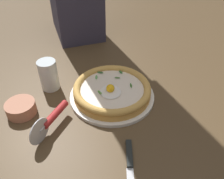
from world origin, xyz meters
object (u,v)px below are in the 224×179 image
object	(u,v)px
pizza_cutter	(51,118)
table_knife	(130,163)
drinking_glass	(49,77)
side_bowl	(21,108)
pizza	(112,90)

from	to	relation	value
pizza_cutter	table_knife	bearing A→B (deg)	51.58
table_knife	drinking_glass	xyz separation A→B (m)	(-0.36, -0.22, 0.04)
pizza_cutter	table_knife	size ratio (longest dim) A/B	0.71
side_bowl	pizza	bearing A→B (deg)	96.36
pizza_cutter	table_knife	distance (m)	0.26
side_bowl	pizza_cutter	xyz separation A→B (m)	(0.08, 0.10, 0.02)
side_bowl	table_knife	xyz separation A→B (m)	(0.24, 0.30, -0.02)
pizza	table_knife	size ratio (longest dim) A/B	1.28
pizza	side_bowl	distance (m)	0.30
pizza	pizza_cutter	world-z (taller)	pizza_cutter
side_bowl	table_knife	distance (m)	0.38
side_bowl	pizza_cutter	distance (m)	0.13
pizza_cutter	table_knife	xyz separation A→B (m)	(0.16, 0.20, -0.04)
side_bowl	drinking_glass	world-z (taller)	drinking_glass
pizza	side_bowl	bearing A→B (deg)	-83.64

